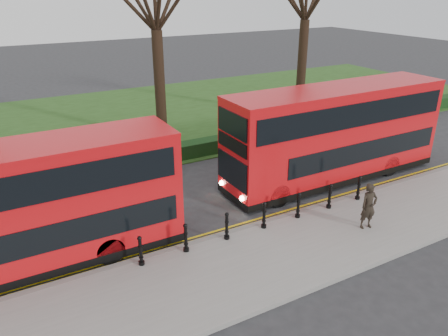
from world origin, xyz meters
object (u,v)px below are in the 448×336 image
bollard_row (264,216)px  bus_lead (14,212)px  bus_rear (335,134)px  pedestrian (369,206)px

bollard_row → bus_lead: bearing=167.1°
bus_lead → bus_rear: bearing=2.5°
bollard_row → pedestrian: pedestrian is taller
bus_lead → bus_rear: (13.50, 0.59, 0.11)m
bus_rear → bus_lead: bearing=-177.5°
bus_lead → pedestrian: bus_lead is taller
bollard_row → bus_rear: bearing=23.9°
bollard_row → bus_rear: 6.17m
bus_lead → pedestrian: (11.37, -3.67, -1.04)m
pedestrian → bollard_row: bearing=161.7°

